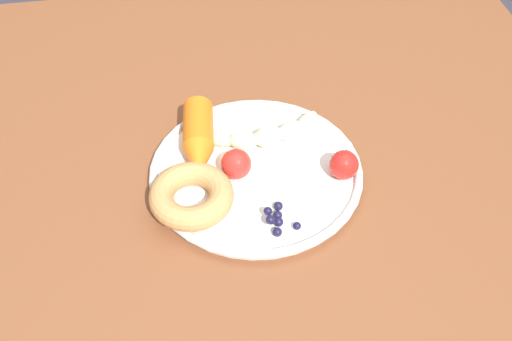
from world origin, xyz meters
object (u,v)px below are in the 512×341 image
object	(u,v)px
banana	(267,134)
donut	(191,196)
tomato_near	(236,164)
plate	(256,172)
tomato_mid	(344,165)
carrot_orange	(198,141)
dining_table	(285,194)
blueberry_pile	(277,219)

from	to	relation	value
banana	donut	bearing A→B (deg)	41.04
donut	tomato_near	xyz separation A→B (m)	(-0.06, -0.04, 0.00)
donut	banana	bearing A→B (deg)	-138.96
plate	donut	distance (m)	0.10
tomato_near	tomato_mid	size ratio (longest dim) A/B	1.03
carrot_orange	tomato_near	size ratio (longest dim) A/B	3.52
dining_table	blueberry_pile	xyz separation A→B (m)	(0.04, 0.13, 0.11)
tomato_mid	donut	bearing A→B (deg)	5.00
tomato_near	tomato_mid	bearing A→B (deg)	170.23
dining_table	tomato_mid	size ratio (longest dim) A/B	23.82
tomato_near	tomato_mid	distance (m)	0.14
carrot_orange	donut	world-z (taller)	carrot_orange
blueberry_pile	tomato_near	distance (m)	0.10
tomato_mid	dining_table	bearing A→B (deg)	-47.93
carrot_orange	donut	bearing A→B (deg)	78.94
dining_table	tomato_near	bearing A→B (deg)	28.57
donut	dining_table	bearing A→B (deg)	-149.21
banana	donut	size ratio (longest dim) A/B	1.62
dining_table	donut	distance (m)	0.20
blueberry_pile	tomato_mid	xyz separation A→B (m)	(-0.10, -0.06, 0.01)
tomato_near	tomato_mid	world-z (taller)	tomato_near
donut	tomato_mid	xyz separation A→B (m)	(-0.20, -0.02, 0.00)
plate	tomato_near	bearing A→B (deg)	6.30
banana	blueberry_pile	xyz separation A→B (m)	(0.01, 0.15, -0.00)
dining_table	tomato_mid	world-z (taller)	tomato_mid
dining_table	plate	distance (m)	0.12
carrot_orange	tomato_mid	distance (m)	0.20
carrot_orange	tomato_near	distance (m)	0.07
dining_table	carrot_orange	distance (m)	0.17
plate	banana	size ratio (longest dim) A/B	1.64
blueberry_pile	tomato_near	world-z (taller)	tomato_near
donut	blueberry_pile	xyz separation A→B (m)	(-0.10, 0.05, -0.01)
dining_table	carrot_orange	bearing A→B (deg)	-3.54
plate	blueberry_pile	world-z (taller)	blueberry_pile
tomato_mid	blueberry_pile	bearing A→B (deg)	32.91
carrot_orange	tomato_mid	bearing A→B (deg)	157.98
plate	tomato_mid	xyz separation A→B (m)	(-0.11, 0.03, 0.02)
plate	tomato_near	distance (m)	0.04
blueberry_pile	banana	bearing A→B (deg)	-94.78
blueberry_pile	tomato_near	size ratio (longest dim) A/B	1.28
dining_table	plate	bearing A→B (deg)	37.50
plate	banana	bearing A→B (deg)	-113.73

